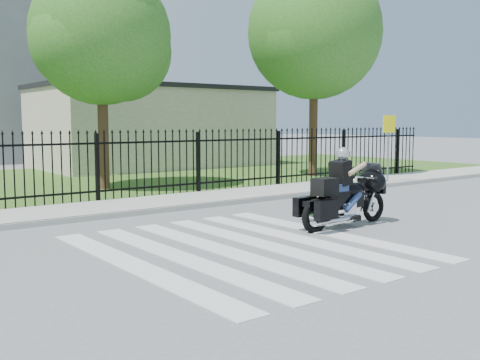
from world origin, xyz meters
TOP-DOWN VIEW (x-y plane):
  - ground at (0.00, 0.00)m, footprint 120.00×120.00m
  - crosswalk at (0.00, 0.00)m, footprint 5.00×5.50m
  - sidewalk at (0.00, 5.00)m, footprint 40.00×2.00m
  - curb at (0.00, 4.00)m, footprint 40.00×0.12m
  - grass_strip at (0.00, 12.00)m, footprint 40.00×12.00m
  - iron_fence at (0.00, 6.00)m, footprint 26.00×0.04m
  - tree_mid at (1.50, 9.00)m, footprint 4.20×4.20m
  - tree_right at (9.50, 8.00)m, footprint 5.00×5.00m
  - building_low at (7.00, 16.00)m, footprint 10.00×6.00m
  - building_low_roof at (7.00, 16.00)m, footprint 10.20×6.20m
  - motorcycle_rider at (2.70, 0.28)m, footprint 2.46×0.79m
  - traffic_sign at (9.38, 4.40)m, footprint 0.47×0.15m

SIDE VIEW (x-z plane):
  - ground at x=0.00m, z-range 0.00..0.00m
  - crosswalk at x=0.00m, z-range 0.00..0.01m
  - grass_strip at x=0.00m, z-range 0.00..0.02m
  - sidewalk at x=0.00m, z-range 0.00..0.12m
  - curb at x=0.00m, z-range 0.00..0.12m
  - motorcycle_rider at x=2.70m, z-range -0.15..1.48m
  - iron_fence at x=0.00m, z-range 0.00..1.80m
  - traffic_sign at x=9.38m, z-range 0.58..2.76m
  - building_low at x=7.00m, z-range 0.00..3.50m
  - building_low_roof at x=7.00m, z-range 3.50..3.70m
  - tree_mid at x=1.50m, z-range 1.28..8.06m
  - tree_right at x=9.50m, z-range 1.44..9.34m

